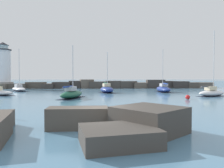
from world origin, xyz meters
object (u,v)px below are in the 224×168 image
object	(u,v)px
sailboat_moored_0	(107,89)
sailboat_moored_2	(72,94)
lighthouse	(3,68)
sailboat_moored_4	(19,89)
sailboat_moored_3	(163,89)
mooring_buoy_orange_near	(188,97)
sailboat_moored_1	(211,92)

from	to	relation	value
sailboat_moored_0	sailboat_moored_2	distance (m)	12.55
lighthouse	sailboat_moored_0	size ratio (longest dim) A/B	1.60
sailboat_moored_0	sailboat_moored_4	world-z (taller)	sailboat_moored_4
lighthouse	sailboat_moored_0	bearing A→B (deg)	-33.55
sailboat_moored_3	mooring_buoy_orange_near	distance (m)	15.55
mooring_buoy_orange_near	lighthouse	bearing A→B (deg)	140.50
lighthouse	sailboat_moored_2	xyz separation A→B (m)	(23.46, -30.49, -4.99)
sailboat_moored_3	sailboat_moored_4	bearing A→B (deg)	171.85
sailboat_moored_3	mooring_buoy_orange_near	xyz separation A→B (m)	(-0.92, -15.52, -0.37)
sailboat_moored_0	sailboat_moored_4	bearing A→B (deg)	162.62
sailboat_moored_2	mooring_buoy_orange_near	xyz separation A→B (m)	(16.70, -2.62, -0.33)
sailboat_moored_1	mooring_buoy_orange_near	distance (m)	7.69
sailboat_moored_3	sailboat_moored_4	size ratio (longest dim) A/B	0.96
lighthouse	sailboat_moored_1	distance (m)	54.30
lighthouse	sailboat_moored_4	bearing A→B (deg)	-54.93
sailboat_moored_2	sailboat_moored_3	size ratio (longest dim) A/B	0.87
lighthouse	sailboat_moored_4	size ratio (longest dim) A/B	1.38
sailboat_moored_2	sailboat_moored_3	world-z (taller)	sailboat_moored_3
sailboat_moored_4	mooring_buoy_orange_near	xyz separation A→B (m)	(31.02, -20.10, -0.25)
sailboat_moored_1	sailboat_moored_2	xyz separation A→B (m)	(-22.65, -2.25, 0.02)
sailboat_moored_1	sailboat_moored_2	distance (m)	22.76
sailboat_moored_1	sailboat_moored_2	world-z (taller)	sailboat_moored_1
sailboat_moored_0	sailboat_moored_3	world-z (taller)	sailboat_moored_3
sailboat_moored_3	sailboat_moored_0	bearing A→B (deg)	-172.24
sailboat_moored_4	sailboat_moored_2	bearing A→B (deg)	-50.67
sailboat_moored_2	sailboat_moored_3	xyz separation A→B (m)	(17.62, 12.90, 0.04)
sailboat_moored_1	sailboat_moored_3	world-z (taller)	sailboat_moored_1
sailboat_moored_1	sailboat_moored_2	size ratio (longest dim) A/B	1.36
lighthouse	sailboat_moored_4	world-z (taller)	lighthouse
sailboat_moored_0	mooring_buoy_orange_near	world-z (taller)	sailboat_moored_0
sailboat_moored_2	sailboat_moored_3	distance (m)	21.84
mooring_buoy_orange_near	sailboat_moored_3	bearing A→B (deg)	86.62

